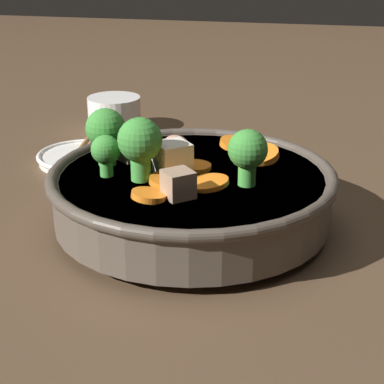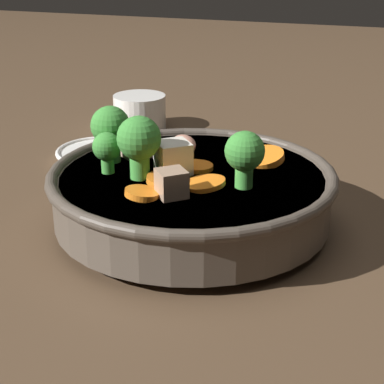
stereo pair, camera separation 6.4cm
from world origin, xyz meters
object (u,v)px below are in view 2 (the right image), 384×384
(stirfry_bowl, at_px, (190,189))
(side_saucer, at_px, (101,153))
(chopsticks_pair, at_px, (101,147))
(tea_cup, at_px, (140,111))

(stirfry_bowl, xyz_separation_m, side_saucer, (0.16, 0.18, -0.03))
(side_saucer, distance_m, chopsticks_pair, 0.01)
(stirfry_bowl, relative_size, chopsticks_pair, 1.38)
(stirfry_bowl, height_order, chopsticks_pair, stirfry_bowl)
(stirfry_bowl, distance_m, side_saucer, 0.24)
(side_saucer, relative_size, tea_cup, 1.52)
(stirfry_bowl, distance_m, tea_cup, 0.36)
(chopsticks_pair, bearing_deg, side_saucer, -90.00)
(tea_cup, distance_m, chopsticks_pair, 0.15)
(side_saucer, bearing_deg, stirfry_bowl, -131.80)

